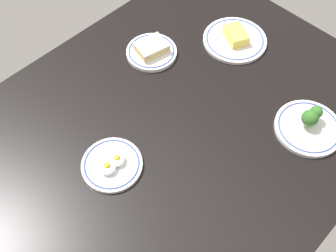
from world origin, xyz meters
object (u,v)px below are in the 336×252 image
object	(u,v)px
plate_cheese	(235,39)
plate_eggs	(112,164)
plate_broccoli	(309,125)
plate_sandwich	(151,51)

from	to	relation	value
plate_cheese	plate_eggs	size ratio (longest dim) A/B	1.28
plate_cheese	plate_eggs	bearing A→B (deg)	-173.73
plate_broccoli	plate_cheese	bearing A→B (deg)	71.72
plate_cheese	plate_broccoli	xyz separation A→B (cm)	(-12.79, -38.71, 0.52)
plate_sandwich	plate_cheese	bearing A→B (deg)	-33.60
plate_cheese	plate_eggs	xyz separation A→B (cm)	(-62.27, -6.84, -0.06)
plate_sandwich	plate_broccoli	xyz separation A→B (cm)	(11.81, -55.06, 0.16)
plate_sandwich	plate_eggs	world-z (taller)	same
plate_broccoli	plate_eggs	bearing A→B (deg)	147.21
plate_cheese	plate_broccoli	size ratio (longest dim) A/B	1.11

